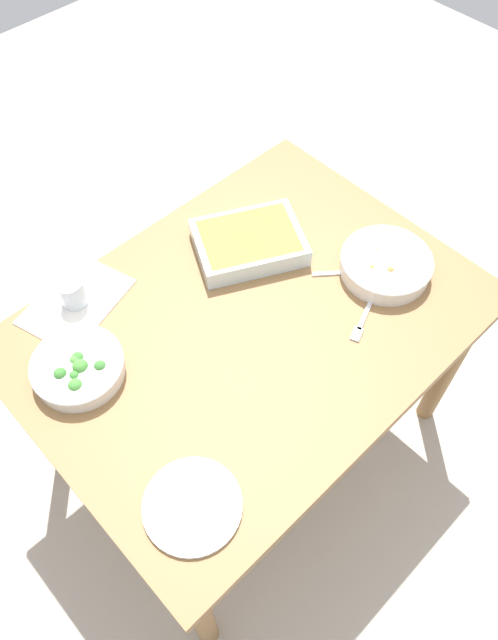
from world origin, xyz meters
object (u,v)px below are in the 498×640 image
object	(u,v)px
stew_bowl	(386,264)
baking_dish	(249,242)
drink_cup	(73,293)
fork_on_table	(363,319)
side_plate	(192,506)
broccoli_bowl	(78,367)
spoon_by_stew	(352,272)

from	to	relation	value
stew_bowl	baking_dish	xyz separation A→B (m)	(0.22, -0.32, 0.00)
drink_cup	baking_dish	bearing A→B (deg)	158.15
fork_on_table	side_plate	bearing A→B (deg)	5.68
baking_dish	drink_cup	distance (m)	0.50
broccoli_bowl	baking_dish	world-z (taller)	broccoli_bowl
stew_bowl	baking_dish	bearing A→B (deg)	-55.55
side_plate	spoon_by_stew	bearing A→B (deg)	-165.83
baking_dish	spoon_by_stew	distance (m)	0.30
spoon_by_stew	stew_bowl	bearing A→B (deg)	140.29
broccoli_bowl	spoon_by_stew	bearing A→B (deg)	160.78
spoon_by_stew	drink_cup	bearing A→B (deg)	-36.05
drink_cup	broccoli_bowl	bearing A→B (deg)	58.55
broccoli_bowl	baking_dish	bearing A→B (deg)	-179.47
baking_dish	fork_on_table	xyz separation A→B (m)	(-0.05, 0.39, -0.03)
spoon_by_stew	fork_on_table	bearing A→B (deg)	51.22
spoon_by_stew	fork_on_table	xyz separation A→B (m)	(0.10, 0.13, -0.00)
stew_bowl	baking_dish	distance (m)	0.39
drink_cup	spoon_by_stew	xyz separation A→B (m)	(-0.62, 0.45, -0.03)
stew_bowl	side_plate	world-z (taller)	stew_bowl
broccoli_bowl	baking_dish	size ratio (longest dim) A/B	0.63
stew_bowl	side_plate	bearing A→B (deg)	9.16
baking_dish	drink_cup	bearing A→B (deg)	-21.85
baking_dish	spoon_by_stew	xyz separation A→B (m)	(-0.15, 0.26, -0.03)
stew_bowl	baking_dish	world-z (taller)	same
drink_cup	side_plate	bearing A→B (deg)	78.25
side_plate	fork_on_table	size ratio (longest dim) A/B	1.29
drink_cup	spoon_by_stew	world-z (taller)	drink_cup
stew_bowl	baking_dish	size ratio (longest dim) A/B	0.70
fork_on_table	stew_bowl	bearing A→B (deg)	-158.30
side_plate	fork_on_table	xyz separation A→B (m)	(-0.65, -0.06, -0.00)
broccoli_bowl	side_plate	size ratio (longest dim) A/B	1.05
stew_bowl	fork_on_table	world-z (taller)	stew_bowl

